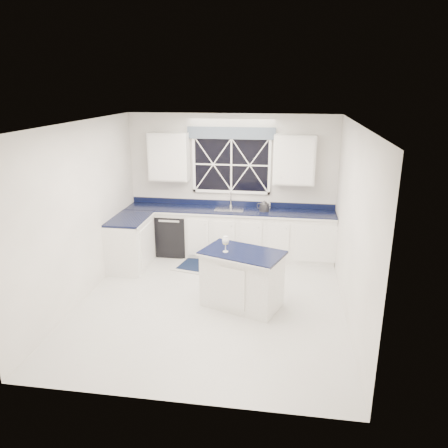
% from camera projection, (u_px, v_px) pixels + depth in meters
% --- Properties ---
extents(ground, '(4.50, 4.50, 0.00)m').
position_uv_depth(ground, '(212.00, 302.00, 6.74)').
color(ground, beige).
rests_on(ground, ground).
extents(back_wall, '(4.00, 0.10, 2.70)m').
position_uv_depth(back_wall, '(232.00, 185.00, 8.45)').
color(back_wall, white).
rests_on(back_wall, ground).
extents(base_cabinets, '(3.99, 1.60, 0.90)m').
position_uv_depth(base_cabinets, '(211.00, 236.00, 8.33)').
color(base_cabinets, white).
rests_on(base_cabinets, ground).
extents(countertop, '(3.98, 0.64, 0.04)m').
position_uv_depth(countertop, '(229.00, 210.00, 8.30)').
color(countertop, black).
rests_on(countertop, base_cabinets).
extents(dishwasher, '(0.60, 0.58, 0.82)m').
position_uv_depth(dishwasher, '(174.00, 233.00, 8.61)').
color(dishwasher, black).
rests_on(dishwasher, ground).
extents(window, '(1.65, 0.09, 1.26)m').
position_uv_depth(window, '(231.00, 161.00, 8.26)').
color(window, black).
rests_on(window, ground).
extents(upper_cabinets, '(3.10, 0.34, 0.90)m').
position_uv_depth(upper_cabinets, '(230.00, 158.00, 8.12)').
color(upper_cabinets, white).
rests_on(upper_cabinets, ground).
extents(faucet, '(0.05, 0.20, 0.30)m').
position_uv_depth(faucet, '(231.00, 199.00, 8.43)').
color(faucet, silver).
rests_on(faucet, countertop).
extents(island, '(1.33, 1.06, 0.87)m').
position_uv_depth(island, '(242.00, 279.00, 6.53)').
color(island, white).
rests_on(island, ground).
extents(rug, '(1.57, 1.14, 0.02)m').
position_uv_depth(rug, '(215.00, 266.00, 8.04)').
color(rug, '#A9A8A4').
rests_on(rug, ground).
extents(kettle, '(0.28, 0.23, 0.21)m').
position_uv_depth(kettle, '(264.00, 206.00, 8.16)').
color(kettle, '#323234').
rests_on(kettle, countertop).
extents(wine_glass, '(0.10, 0.10, 0.24)m').
position_uv_depth(wine_glass, '(226.00, 241.00, 6.34)').
color(wine_glass, white).
rests_on(wine_glass, island).
extents(soap_bottle, '(0.10, 0.10, 0.16)m').
position_uv_depth(soap_bottle, '(268.00, 204.00, 8.37)').
color(soap_bottle, silver).
rests_on(soap_bottle, countertop).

